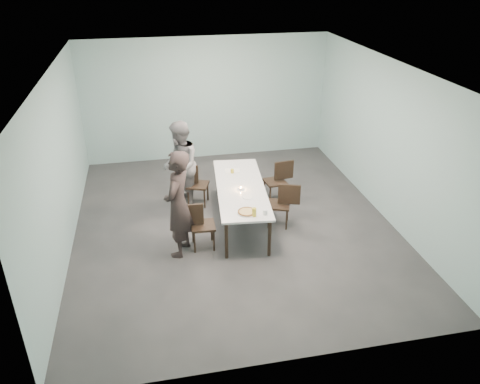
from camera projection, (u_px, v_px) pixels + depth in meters
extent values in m
plane|color=#333335|center=(234.00, 224.00, 9.11)|extent=(7.00, 7.00, 0.00)
cube|color=#96BCBD|center=(207.00, 99.00, 11.47)|extent=(6.00, 0.02, 3.00)
cube|color=#96BCBD|center=(290.00, 266.00, 5.37)|extent=(6.00, 0.02, 3.00)
cube|color=#96BCBD|center=(59.00, 166.00, 7.89)|extent=(0.02, 7.00, 3.00)
cube|color=#96BCBD|center=(387.00, 141.00, 8.95)|extent=(0.02, 7.00, 3.00)
cube|color=white|center=(233.00, 69.00, 7.73)|extent=(6.00, 7.00, 0.02)
cube|color=white|center=(241.00, 188.00, 8.88)|extent=(1.15, 2.68, 0.04)
cylinder|color=black|center=(226.00, 240.00, 7.94)|extent=(0.06, 0.06, 0.71)
cylinder|color=black|center=(218.00, 179.00, 10.10)|extent=(0.06, 0.06, 0.71)
cylinder|color=black|center=(269.00, 238.00, 8.01)|extent=(0.06, 0.06, 0.71)
cylinder|color=black|center=(252.00, 177.00, 10.16)|extent=(0.06, 0.06, 0.71)
cube|color=black|center=(203.00, 226.00, 8.22)|extent=(0.43, 0.43, 0.04)
cube|color=black|center=(191.00, 215.00, 8.09)|extent=(0.42, 0.05, 0.40)
cylinder|color=black|center=(195.00, 242.00, 8.15)|extent=(0.04, 0.04, 0.41)
cylinder|color=black|center=(193.00, 232.00, 8.45)|extent=(0.04, 0.04, 0.41)
cylinder|color=black|center=(214.00, 241.00, 8.20)|extent=(0.04, 0.04, 0.41)
cylinder|color=black|center=(212.00, 231.00, 8.50)|extent=(0.04, 0.04, 0.41)
cube|color=black|center=(198.00, 185.00, 9.66)|extent=(0.53, 0.53, 0.04)
cube|color=black|center=(188.00, 174.00, 9.57)|extent=(0.41, 0.17, 0.40)
cylinder|color=black|center=(188.00, 198.00, 9.63)|extent=(0.04, 0.04, 0.41)
cylinder|color=black|center=(192.00, 190.00, 9.93)|extent=(0.04, 0.04, 0.41)
cylinder|color=black|center=(205.00, 199.00, 9.59)|extent=(0.04, 0.04, 0.41)
cylinder|color=black|center=(208.00, 191.00, 9.89)|extent=(0.04, 0.04, 0.41)
cube|color=black|center=(279.00, 205.00, 8.90)|extent=(0.54, 0.54, 0.04)
cube|color=black|center=(289.00, 194.00, 8.77)|extent=(0.41, 0.18, 0.40)
cylinder|color=black|center=(287.00, 211.00, 9.14)|extent=(0.04, 0.04, 0.41)
cylinder|color=black|center=(287.00, 220.00, 8.84)|extent=(0.04, 0.04, 0.41)
cylinder|color=black|center=(270.00, 210.00, 9.18)|extent=(0.04, 0.04, 0.41)
cylinder|color=black|center=(269.00, 219.00, 8.88)|extent=(0.04, 0.04, 0.41)
cube|color=black|center=(275.00, 182.00, 9.80)|extent=(0.47, 0.47, 0.04)
cube|color=black|center=(284.00, 170.00, 9.74)|extent=(0.42, 0.09, 0.40)
cylinder|color=black|center=(279.00, 187.00, 10.09)|extent=(0.04, 0.04, 0.41)
cylinder|color=black|center=(285.00, 194.00, 9.80)|extent=(0.04, 0.04, 0.41)
cylinder|color=black|center=(264.00, 189.00, 9.99)|extent=(0.04, 0.04, 0.41)
cylinder|color=black|center=(270.00, 196.00, 9.71)|extent=(0.04, 0.04, 0.41)
imported|color=black|center=(178.00, 204.00, 7.83)|extent=(0.70, 0.82, 1.91)
imported|color=slate|center=(181.00, 165.00, 9.41)|extent=(0.68, 0.88, 1.80)
cylinder|color=white|center=(247.00, 212.00, 7.98)|extent=(0.34, 0.34, 0.01)
cylinder|color=#E5C482|center=(247.00, 212.00, 7.98)|extent=(0.30, 0.30, 0.01)
torus|color=brown|center=(247.00, 212.00, 7.97)|extent=(0.32, 0.32, 0.03)
cylinder|color=white|center=(248.00, 197.00, 8.49)|extent=(0.18, 0.18, 0.01)
cylinder|color=gold|center=(254.00, 212.00, 7.85)|extent=(0.08, 0.08, 0.15)
cylinder|color=silver|center=(265.00, 212.00, 7.91)|extent=(0.08, 0.08, 0.09)
cylinder|color=silver|center=(241.00, 189.00, 8.75)|extent=(0.06, 0.06, 0.03)
cylinder|color=orange|center=(241.00, 188.00, 8.74)|extent=(0.04, 0.04, 0.01)
cylinder|color=gold|center=(232.00, 171.00, 9.41)|extent=(0.07, 0.07, 0.08)
cube|color=silver|center=(232.00, 170.00, 9.52)|extent=(0.32, 0.25, 0.01)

